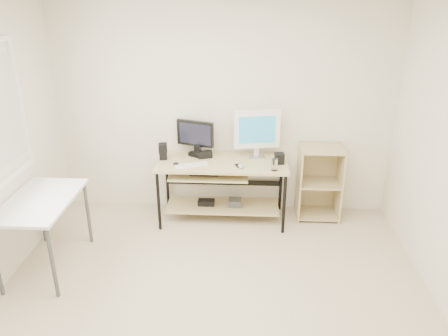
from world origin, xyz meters
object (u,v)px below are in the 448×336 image
white_imac (257,131)px  audio_controller (198,151)px  shelf_unit (319,181)px  black_monitor (195,136)px  side_table (41,207)px  desk (220,178)px

white_imac → audio_controller: 0.74m
white_imac → shelf_unit: bearing=-10.1°
shelf_unit → black_monitor: 1.58m
side_table → black_monitor: bearing=43.1°
side_table → shelf_unit: shelf_unit is taller
desk → white_imac: 0.70m
side_table → black_monitor: (1.35, 1.26, 0.32)m
desk → side_table: same height
shelf_unit → white_imac: bearing=-179.3°
desk → audio_controller: bearing=157.6°
audio_controller → side_table: bearing=-122.7°
desk → audio_controller: size_ratio=9.77×
side_table → desk: bearing=32.7°
audio_controller → black_monitor: bearing=128.3°
side_table → shelf_unit: bearing=23.3°
desk → white_imac: size_ratio=2.62×
black_monitor → white_imac: bearing=14.6°
shelf_unit → black_monitor: size_ratio=2.01×
shelf_unit → black_monitor: bearing=178.4°
shelf_unit → audio_controller: size_ratio=5.86×
desk → black_monitor: black_monitor is taller
black_monitor → audio_controller: 0.19m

